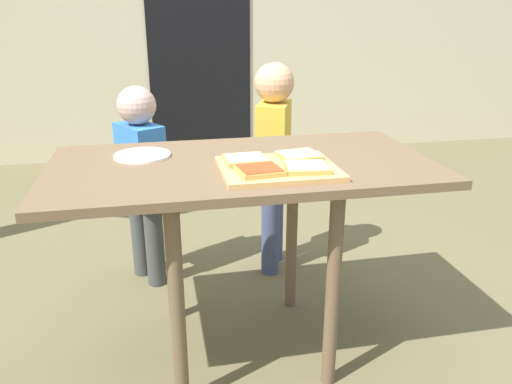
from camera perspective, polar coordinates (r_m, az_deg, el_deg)
The scene contains 11 objects.
ground_plane at distance 2.14m, azimuth -1.35°, elevation -17.00°, with size 16.00×16.00×0.00m, color brown.
house_door at distance 4.62m, azimuth -6.43°, elevation 16.27°, with size 0.90×0.02×2.00m, color black.
dining_table at distance 1.81m, azimuth -1.52°, elevation 0.58°, with size 1.35×0.70×0.78m.
cutting_board at distance 1.68m, azimuth 2.53°, elevation 2.67°, with size 0.38×0.32×0.02m, color tan.
pizza_slice_far_left at distance 1.72m, azimuth -1.06°, elevation 3.70°, with size 0.14×0.13×0.02m.
pizza_slice_far_right at distance 1.77m, azimuth 4.89°, elevation 4.12°, with size 0.16×0.14×0.02m.
pizza_slice_near_left at distance 1.60m, azimuth 0.41°, elevation 2.47°, with size 0.15×0.14×0.02m.
pizza_slice_near_right at distance 1.64m, azimuth 5.77°, elevation 2.79°, with size 0.15×0.14×0.02m.
plate_white_left at distance 1.90m, azimuth -12.72°, elevation 4.07°, with size 0.20×0.20×0.01m, color white.
child_left at distance 2.44m, azimuth -12.75°, elevation 2.01°, with size 0.24×0.28×0.97m.
child_right at distance 2.49m, azimuth 1.98°, elevation 4.44°, with size 0.22×0.28×1.06m.
Camera 1 is at (-0.30, -1.69, 1.29)m, focal length 35.40 mm.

